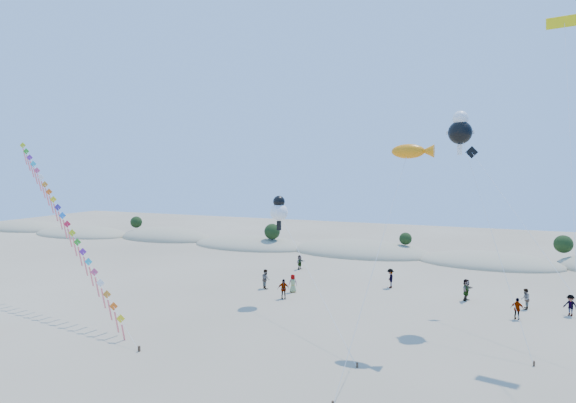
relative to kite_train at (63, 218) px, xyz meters
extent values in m
ellipsoid|color=gray|center=(-47.80, 33.94, -7.32)|extent=(17.00, 9.35, 3.20)
ellipsoid|color=#1E3513|center=(-47.80, 33.94, -6.44)|extent=(13.60, 6.12, 0.68)
ellipsoid|color=gray|center=(-31.80, 32.54, -7.32)|extent=(18.00, 9.90, 2.80)
ellipsoid|color=#1E3513|center=(-31.80, 32.54, -6.55)|extent=(14.40, 6.48, 0.72)
ellipsoid|color=gray|center=(-15.80, 34.34, -7.32)|extent=(16.00, 8.80, 3.60)
ellipsoid|color=#1E3513|center=(-15.80, 34.34, -6.33)|extent=(12.80, 5.76, 0.64)
ellipsoid|color=gray|center=(0.20, 32.94, -7.32)|extent=(17.60, 9.68, 3.00)
ellipsoid|color=#1E3513|center=(0.20, 32.94, -6.50)|extent=(14.08, 6.34, 0.70)
ellipsoid|color=gray|center=(16.20, 33.64, -7.32)|extent=(19.00, 10.45, 3.40)
ellipsoid|color=#1E3513|center=(16.20, 33.64, -6.39)|extent=(15.20, 6.84, 0.76)
ellipsoid|color=gray|center=(32.20, 32.24, -7.32)|extent=(16.40, 9.02, 2.80)
ellipsoid|color=#1E3513|center=(32.20, 32.24, -6.55)|extent=(13.12, 5.90, 0.66)
sphere|color=black|center=(-21.80, 34.54, -4.96)|extent=(1.90, 1.90, 1.90)
sphere|color=black|center=(4.20, 31.74, -4.84)|extent=(2.20, 2.20, 2.20)
sphere|color=black|center=(22.20, 33.74, -5.08)|extent=(1.60, 1.60, 1.60)
sphere|color=black|center=(40.20, 35.14, -4.88)|extent=(2.10, 2.10, 2.10)
cube|color=#3F2D1E|center=(12.04, -5.49, -7.15)|extent=(0.12, 0.12, 0.35)
cylinder|color=silver|center=(1.06, -0.50, -0.54)|extent=(21.99, 10.02, 13.59)
cube|color=yellow|center=(9.66, -4.41, -5.85)|extent=(1.14, 0.45, 1.20)
cube|color=#FF6B73|center=(9.84, -4.36, -6.95)|extent=(0.19, 0.45, 1.55)
cube|color=#FF6115|center=(8.68, -3.96, -5.25)|extent=(1.14, 0.45, 1.20)
cube|color=#FF6B73|center=(8.86, -3.91, -6.35)|extent=(0.19, 0.45, 1.55)
cube|color=orange|center=(7.70, -3.52, -4.64)|extent=(1.14, 0.45, 1.20)
cube|color=#FF6B73|center=(7.88, -3.47, -5.74)|extent=(0.19, 0.45, 1.55)
cube|color=white|center=(6.72, -3.07, -4.04)|extent=(1.14, 0.45, 1.20)
cube|color=#FF6B73|center=(6.90, -3.02, -5.14)|extent=(0.19, 0.45, 1.55)
cube|color=#DB4571|center=(5.74, -2.63, -3.43)|extent=(1.14, 0.45, 1.20)
cube|color=#FF6B73|center=(5.92, -2.58, -4.53)|extent=(0.19, 0.45, 1.55)
cube|color=#1CB7D2|center=(4.76, -2.18, -2.83)|extent=(1.14, 0.45, 1.20)
cube|color=#FF6B73|center=(4.94, -2.13, -3.93)|extent=(0.19, 0.45, 1.55)
cube|color=purple|center=(3.78, -1.74, -2.23)|extent=(1.14, 0.45, 1.20)
cube|color=#FF6B73|center=(3.96, -1.69, -3.33)|extent=(0.19, 0.45, 1.55)
cube|color=green|center=(2.80, -1.29, -1.62)|extent=(1.14, 0.45, 1.20)
cube|color=#FF6B73|center=(2.98, -1.24, -2.72)|extent=(0.19, 0.45, 1.55)
cube|color=#BED318|center=(1.82, -0.85, -1.02)|extent=(1.14, 0.45, 1.20)
cube|color=#FF6B73|center=(2.00, -0.80, -2.12)|extent=(0.19, 0.45, 1.55)
cube|color=red|center=(0.85, -0.40, -0.41)|extent=(1.14, 0.45, 1.20)
cube|color=#FF6B73|center=(1.03, -0.35, -1.51)|extent=(0.19, 0.45, 1.55)
cube|color=#1B7CEC|center=(-0.13, 0.05, 0.19)|extent=(1.14, 0.45, 1.20)
cube|color=#FF6B73|center=(0.05, 0.10, -0.91)|extent=(0.19, 0.45, 1.55)
cube|color=#392491|center=(-1.11, 0.49, 0.80)|extent=(1.14, 0.45, 1.20)
cube|color=#FF6B73|center=(-0.93, 0.54, -0.30)|extent=(0.19, 0.45, 1.55)
cube|color=yellow|center=(-2.09, 0.94, 1.40)|extent=(1.14, 0.45, 1.20)
cube|color=#FF6B73|center=(-1.91, 0.99, 0.30)|extent=(0.19, 0.45, 1.55)
cube|color=#FF6115|center=(-3.07, 1.38, 2.01)|extent=(1.14, 0.45, 1.20)
cube|color=#FF6B73|center=(-2.89, 1.43, 0.91)|extent=(0.19, 0.45, 1.55)
cube|color=orange|center=(-4.05, 1.83, 2.61)|extent=(1.14, 0.45, 1.20)
cube|color=#FF6B73|center=(-3.87, 1.88, 1.51)|extent=(0.19, 0.45, 1.55)
cube|color=white|center=(-5.03, 2.27, 3.22)|extent=(1.14, 0.45, 1.20)
cube|color=#FF6B73|center=(-4.85, 2.32, 2.12)|extent=(0.19, 0.45, 1.55)
cube|color=#DB4571|center=(-6.01, 2.72, 3.82)|extent=(1.14, 0.45, 1.20)
cube|color=#FF6B73|center=(-5.83, 2.77, 2.72)|extent=(0.19, 0.45, 1.55)
cube|color=#1CB7D2|center=(-6.99, 3.16, 4.43)|extent=(1.14, 0.45, 1.20)
cube|color=#FF6B73|center=(-6.81, 3.21, 3.33)|extent=(0.19, 0.45, 1.55)
cube|color=purple|center=(-7.97, 3.61, 5.03)|extent=(1.14, 0.45, 1.20)
cube|color=#FF6B73|center=(-7.79, 3.66, 3.93)|extent=(0.19, 0.45, 1.55)
cube|color=green|center=(-8.95, 4.06, 5.64)|extent=(1.14, 0.45, 1.20)
cube|color=#FF6B73|center=(-8.77, 4.11, 4.54)|extent=(0.19, 0.45, 1.55)
cube|color=#BED318|center=(-9.93, 4.50, 6.24)|extent=(1.14, 0.45, 1.20)
cube|color=#FF6B73|center=(-9.75, 4.55, 5.14)|extent=(0.19, 0.45, 1.55)
cylinder|color=silver|center=(26.10, -2.20, -1.08)|extent=(1.74, 10.67, 12.50)
ellipsoid|color=orange|center=(26.96, 3.12, 5.16)|extent=(2.15, 0.94, 0.94)
cone|color=orange|center=(28.16, 3.12, 5.16)|extent=(0.86, 0.86, 0.86)
cube|color=#3F2D1E|center=(25.18, -2.64, -7.17)|extent=(0.10, 0.10, 0.30)
cylinder|color=silver|center=(20.33, 2.87, -3.50)|extent=(9.72, 11.03, 7.66)
sphere|color=white|center=(15.49, 8.37, 0.31)|extent=(1.50, 1.50, 1.50)
sphere|color=black|center=(15.49, 8.37, 1.22)|extent=(1.00, 1.00, 1.00)
cube|color=black|center=(15.49, 8.37, -0.84)|extent=(0.35, 0.18, 0.80)
cube|color=#3F2D1E|center=(34.55, 1.49, -7.17)|extent=(0.10, 0.10, 0.30)
cylinder|color=silver|center=(32.18, 5.36, -0.31)|extent=(4.78, 7.77, 14.03)
sphere|color=black|center=(29.80, 9.23, 6.69)|extent=(1.74, 1.74, 1.74)
sphere|color=white|center=(29.80, 9.23, 7.73)|extent=(1.13, 1.13, 1.13)
cube|color=white|center=(29.80, 9.23, 5.42)|extent=(0.35, 0.18, 0.80)
cube|color=white|center=(29.10, 9.23, 6.69)|extent=(0.60, 0.15, 0.25)
cube|color=white|center=(30.50, 9.23, 6.69)|extent=(0.60, 0.15, 0.25)
cylinder|color=silver|center=(35.78, -0.74, 3.12)|extent=(0.70, 16.49, 20.89)
cube|color=yellow|center=(36.12, 7.50, 13.55)|extent=(2.17, 0.88, 0.76)
cube|color=black|center=(36.12, 7.52, 13.55)|extent=(2.10, 0.54, 0.19)
cylinder|color=silver|center=(34.98, 6.37, -0.99)|extent=(8.93, 14.04, 12.69)
cube|color=black|center=(30.53, 13.38, 5.34)|extent=(1.00, 0.29, 1.03)
imported|color=slate|center=(12.67, 11.63, -6.41)|extent=(1.12, 1.11, 1.83)
imported|color=slate|center=(15.57, 11.32, -6.50)|extent=(0.96, 0.91, 1.65)
imported|color=slate|center=(15.62, 9.00, -6.45)|extent=(1.10, 0.82, 1.74)
imported|color=slate|center=(23.50, 16.40, -6.41)|extent=(1.01, 1.34, 1.84)
imported|color=slate|center=(30.35, 14.52, -6.39)|extent=(1.07, 1.82, 1.87)
imported|color=slate|center=(34.86, 13.67, -6.48)|extent=(0.71, 0.87, 1.68)
imported|color=slate|center=(34.12, 10.53, -6.50)|extent=(1.03, 0.63, 1.64)
imported|color=slate|center=(37.95, 13.07, -6.50)|extent=(1.22, 1.11, 1.65)
imported|color=slate|center=(12.57, 20.82, -6.52)|extent=(0.72, 1.55, 1.61)
camera|label=1|loc=(31.79, -28.85, 4.13)|focal=30.00mm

